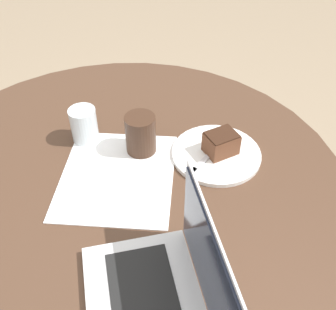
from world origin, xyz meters
name	(u,v)px	position (x,y,z in m)	size (l,w,h in m)	color
ground_plane	(133,310)	(0.00, 0.00, 0.00)	(12.00, 12.00, 0.00)	gray
dining_table	(121,213)	(0.00, 0.00, 0.56)	(1.17, 1.17, 0.70)	#4C3323
paper_document	(117,175)	(0.01, 0.00, 0.70)	(0.33, 0.28, 0.00)	white
plate	(216,154)	(0.10, -0.25, 0.71)	(0.24, 0.24, 0.01)	white
cake_slice	(221,143)	(0.11, -0.26, 0.74)	(0.10, 0.10, 0.06)	brown
fork	(204,160)	(0.07, -0.22, 0.72)	(0.15, 0.11, 0.00)	silver
coffee_glass	(141,134)	(0.11, -0.05, 0.76)	(0.08, 0.08, 0.11)	#3D2619
water_glass	(84,125)	(0.14, 0.11, 0.75)	(0.07, 0.07, 0.10)	silver
laptop	(162,297)	(-0.33, -0.15, 0.74)	(0.36, 0.30, 0.22)	silver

